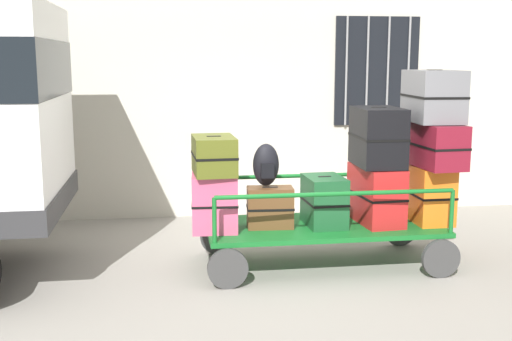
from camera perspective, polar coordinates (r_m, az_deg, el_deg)
The scene contains 14 objects.
ground_plane at distance 6.40m, azimuth 2.69°, elevation -9.85°, with size 40.00×40.00×0.00m, color gray.
building_wall at distance 8.89m, azimuth -0.79°, elevation 12.12°, with size 12.00×0.38×5.00m.
luggage_cart at distance 6.79m, azimuth 6.06°, elevation -5.45°, with size 2.55×1.18×0.44m.
cart_railing at distance 6.68m, azimuth 6.13°, elevation -1.71°, with size 2.43×1.04×0.46m.
suitcase_left_bottom at distance 6.49m, azimuth -3.76°, elevation -2.85°, with size 0.49×0.53×0.58m.
suitcase_left_middle at distance 6.39m, azimuth -3.80°, elevation 1.38°, with size 0.44×0.62×0.39m.
suitcase_midleft_bottom at distance 6.58m, azimuth 1.27°, elevation -3.34°, with size 0.50×0.30×0.43m.
suitcase_center_bottom at distance 6.69m, azimuth 6.15°, elevation -2.74°, with size 0.41×0.57×0.52m.
suitcase_midright_bottom at distance 6.87m, azimuth 10.76°, elevation -2.13°, with size 0.46×0.76×0.62m.
suitcase_midright_middle at distance 6.78m, azimuth 10.90°, elevation 3.00°, with size 0.47×0.72×0.62m.
suitcase_right_bottom at distance 7.10m, azimuth 15.11°, elevation -1.92°, with size 0.39×0.74×0.61m.
suitcase_right_middle at distance 6.97m, azimuth 15.47°, elevation 2.33°, with size 0.45×0.98×0.46m.
suitcase_right_top at distance 6.92m, azimuth 15.66°, elevation 6.46°, with size 0.51×0.78×0.54m.
backpack at distance 6.54m, azimuth 0.91°, elevation 0.49°, with size 0.27×0.22×0.44m.
Camera 1 is at (-1.17, -5.91, 2.18)m, focal length 44.48 mm.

